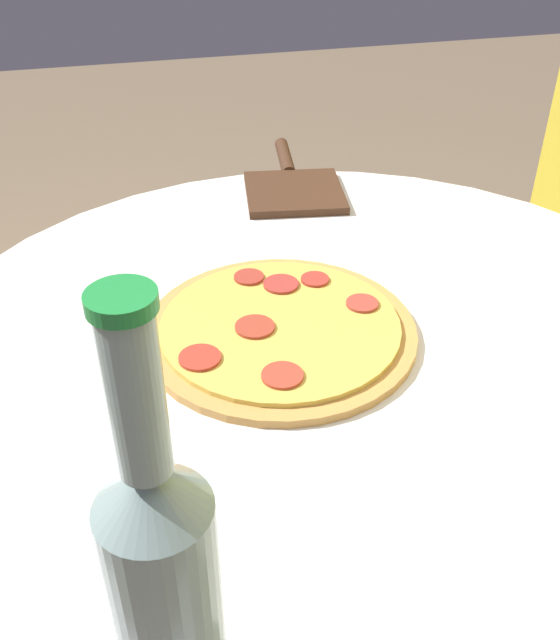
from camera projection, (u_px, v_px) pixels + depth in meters
The scene contains 4 objects.
table at pixel (329, 440), 0.86m from camera, with size 0.95×0.95×0.74m.
pizza at pixel (280, 329), 0.79m from camera, with size 0.30×0.30×0.02m.
beer_bottle at pixel (163, 574), 0.41m from camera, with size 0.07×0.07×0.30m.
pizza_paddle at pixel (292, 185), 1.10m from camera, with size 0.28×0.17×0.02m.
Camera 1 is at (0.59, -0.21, 1.21)m, focal length 40.00 mm.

